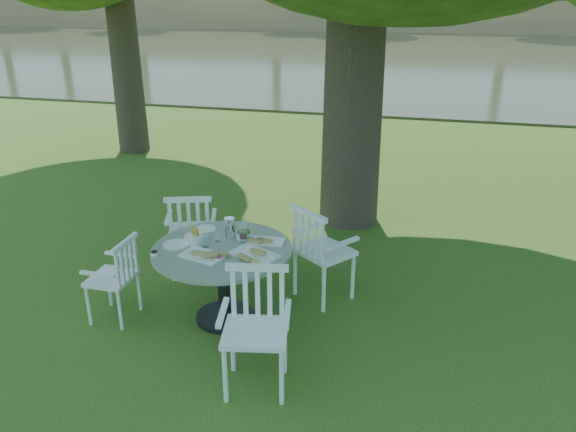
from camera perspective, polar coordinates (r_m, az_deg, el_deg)
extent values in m
plane|color=#22410D|center=(5.81, -0.49, -8.52)|extent=(140.00, 140.00, 0.00)
cylinder|color=black|center=(5.54, -6.39, -10.09)|extent=(0.56, 0.56, 0.04)
cylinder|color=black|center=(5.36, -6.55, -6.87)|extent=(0.12, 0.12, 0.67)
cylinder|color=gray|center=(5.19, -6.72, -3.43)|extent=(1.29, 1.29, 0.04)
cylinder|color=white|center=(5.75, 6.61, -6.19)|extent=(0.04, 0.04, 0.49)
cylinder|color=white|center=(6.03, 3.65, -4.67)|extent=(0.04, 0.04, 0.49)
cylinder|color=white|center=(5.50, 3.65, -7.44)|extent=(0.04, 0.04, 0.49)
cylinder|color=white|center=(5.80, 0.73, -5.78)|extent=(0.04, 0.04, 0.49)
cube|color=white|center=(5.64, 3.72, -3.58)|extent=(0.68, 0.67, 0.04)
cube|color=white|center=(5.41, 2.05, -2.01)|extent=(0.43, 0.34, 0.51)
cylinder|color=white|center=(6.48, -7.57, -2.90)|extent=(0.04, 0.04, 0.48)
cylinder|color=white|center=(6.52, -11.30, -2.99)|extent=(0.04, 0.04, 0.48)
cylinder|color=white|center=(6.14, -7.73, -4.40)|extent=(0.04, 0.04, 0.48)
cylinder|color=white|center=(6.18, -11.67, -4.49)|extent=(0.04, 0.04, 0.48)
cube|color=white|center=(6.22, -9.72, -1.52)|extent=(0.61, 0.58, 0.04)
cube|color=white|center=(5.94, -10.02, -0.36)|extent=(0.48, 0.20, 0.49)
cylinder|color=white|center=(5.89, -17.71, -6.91)|extent=(0.03, 0.03, 0.41)
cylinder|color=white|center=(5.63, -19.62, -8.59)|extent=(0.03, 0.03, 0.41)
cylinder|color=white|center=(5.73, -14.89, -7.41)|extent=(0.03, 0.03, 0.41)
cylinder|color=white|center=(5.47, -16.71, -9.18)|extent=(0.03, 0.03, 0.41)
cube|color=white|center=(5.57, -17.49, -6.01)|extent=(0.38, 0.42, 0.04)
cube|color=white|center=(5.40, -16.06, -4.50)|extent=(0.04, 0.42, 0.42)
cylinder|color=white|center=(4.44, -6.41, -15.81)|extent=(0.04, 0.04, 0.48)
cylinder|color=white|center=(4.39, -0.66, -16.09)|extent=(0.04, 0.04, 0.48)
cylinder|color=white|center=(4.74, -5.66, -12.96)|extent=(0.04, 0.04, 0.48)
cylinder|color=white|center=(4.70, -0.34, -13.19)|extent=(0.04, 0.04, 0.48)
cube|color=white|center=(4.41, -3.35, -11.74)|extent=(0.57, 0.54, 0.04)
cube|color=white|center=(4.47, -3.11, -7.82)|extent=(0.49, 0.14, 0.49)
cube|color=white|center=(5.05, -8.67, -3.98)|extent=(0.44, 0.33, 0.01)
cube|color=white|center=(5.02, -3.44, -3.92)|extent=(0.48, 0.39, 0.02)
cube|color=white|center=(5.27, -2.28, -2.56)|extent=(0.36, 0.22, 0.01)
cylinder|color=white|center=(5.31, -11.30, -2.85)|extent=(0.24, 0.24, 0.01)
cylinder|color=white|center=(5.59, -8.47, -1.35)|extent=(0.22, 0.22, 0.01)
cylinder|color=white|center=(5.32, -9.53, -2.30)|extent=(0.18, 0.18, 0.07)
cylinder|color=white|center=(5.36, -4.49, -1.96)|extent=(0.16, 0.16, 0.05)
cylinder|color=silver|center=(5.34, -5.95, -1.22)|extent=(0.10, 0.10, 0.20)
cylinder|color=white|center=(5.23, -4.59, -1.69)|extent=(0.08, 0.08, 0.21)
cylinder|color=white|center=(5.31, -7.20, -2.07)|extent=(0.06, 0.06, 0.10)
cylinder|color=white|center=(5.20, -8.42, -2.55)|extent=(0.07, 0.07, 0.12)
cylinder|color=white|center=(4.95, -7.04, -4.36)|extent=(0.06, 0.06, 0.03)
cylinder|color=white|center=(4.84, -3.30, -4.85)|extent=(0.06, 0.06, 0.03)
cylinder|color=white|center=(4.95, -1.53, -4.15)|extent=(0.07, 0.07, 0.03)
cylinder|color=white|center=(5.15, -13.42, -3.75)|extent=(0.07, 0.07, 0.03)
cube|color=#383A22|center=(28.02, 12.00, 15.60)|extent=(100.00, 28.00, 0.12)
cube|color=#A37C4C|center=(43.39, 13.29, 19.12)|extent=(100.00, 3.00, 2.20)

